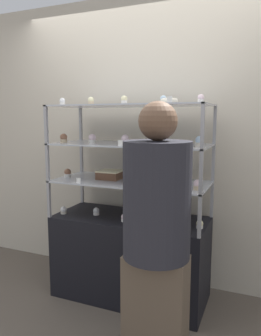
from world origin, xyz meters
The scene contains 32 objects.
ground_plane centered at (0.00, 0.00, 0.00)m, with size 20.00×20.00×0.00m, color brown.
back_wall centered at (0.00, 0.42, 1.30)m, with size 8.00×0.05×2.60m.
display_base centered at (0.00, 0.00, 0.35)m, with size 1.27×0.55×0.70m.
display_riser_lower centered at (0.00, 0.00, 0.99)m, with size 1.27×0.55×0.31m.
display_riser_middle centered at (0.00, 0.00, 1.30)m, with size 1.27×0.55×0.31m.
display_riser_upper centered at (0.00, 0.00, 1.60)m, with size 1.27×0.55×0.31m.
layer_cake_centerpiece centered at (0.14, -0.03, 0.75)m, with size 0.18×0.18×0.10m.
sheet_cake_frosted centered at (-0.19, 0.02, 1.04)m, with size 0.19×0.18×0.07m.
cupcake_0 centered at (-0.57, -0.14, 0.73)m, with size 0.05×0.05×0.06m.
cupcake_1 centered at (-0.29, -0.06, 0.73)m, with size 0.05×0.05×0.06m.
cupcake_2 centered at (0.00, -0.13, 0.73)m, with size 0.05×0.05×0.06m.
cupcake_3 centered at (0.30, -0.04, 0.73)m, with size 0.05×0.05×0.06m.
cupcake_4 centered at (0.59, -0.06, 0.73)m, with size 0.05×0.05×0.06m.
price_tag_0 centered at (0.27, -0.25, 0.72)m, with size 0.04×0.00×0.04m.
cupcake_5 centered at (-0.57, -0.05, 1.04)m, with size 0.06×0.06×0.07m.
cupcake_6 centered at (0.19, -0.05, 1.04)m, with size 0.06×0.06×0.07m.
cupcake_7 centered at (0.57, -0.12, 1.04)m, with size 0.06×0.06×0.07m.
price_tag_1 centered at (-0.34, -0.25, 1.03)m, with size 0.04×0.00×0.04m.
cupcake_8 centered at (-0.56, -0.12, 1.35)m, with size 0.06×0.06×0.08m.
cupcake_9 centered at (-0.30, -0.09, 1.35)m, with size 0.06×0.06×0.08m.
cupcake_10 centered at (-0.01, -0.09, 1.35)m, with size 0.06×0.06×0.08m.
cupcake_11 centered at (0.30, -0.06, 1.35)m, with size 0.06×0.06×0.08m.
cupcake_12 centered at (0.57, -0.06, 1.35)m, with size 0.06×0.06×0.08m.
price_tag_2 centered at (0.03, -0.25, 1.34)m, with size 0.04×0.00×0.04m.
cupcake_13 centered at (-0.58, -0.08, 1.65)m, with size 0.05×0.05×0.06m.
cupcake_14 centered at (-0.30, -0.10, 1.65)m, with size 0.05×0.05×0.06m.
cupcake_15 centered at (0.01, -0.14, 1.65)m, with size 0.05×0.05×0.06m.
cupcake_16 centered at (0.29, -0.05, 1.65)m, with size 0.05×0.05×0.06m.
cupcake_17 centered at (0.57, -0.07, 1.65)m, with size 0.05×0.05×0.06m.
price_tag_3 centered at (0.39, -0.25, 1.64)m, with size 0.04×0.00×0.04m.
donut_glazed centered at (0.33, -0.05, 1.64)m, with size 0.13×0.13×0.04m.
customer_figure centered at (0.48, -0.76, 0.86)m, with size 0.37×0.37×1.61m.
Camera 1 is at (1.02, -2.43, 1.52)m, focal length 35.00 mm.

